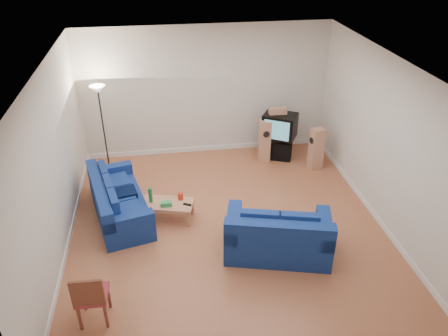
{
  "coord_description": "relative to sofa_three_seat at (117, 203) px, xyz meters",
  "views": [
    {
      "loc": [
        -1.11,
        -6.74,
        5.31
      ],
      "look_at": [
        0.0,
        0.4,
        1.1
      ],
      "focal_mm": 35.0,
      "sensor_mm": 36.0,
      "label": 1
    }
  ],
  "objects": [
    {
      "name": "room",
      "position": [
        2.12,
        -0.68,
        1.24
      ],
      "size": [
        6.01,
        6.51,
        3.21
      ],
      "color": "brown",
      "rests_on": "ground"
    },
    {
      "name": "sofa_three_seat",
      "position": [
        0.0,
        0.0,
        0.0
      ],
      "size": [
        1.4,
        2.3,
        0.83
      ],
      "rotation": [
        0.0,
        0.0,
        -1.33
      ],
      "color": "navy",
      "rests_on": "ground"
    },
    {
      "name": "sofa_loveseat",
      "position": [
        2.89,
        -1.59,
        0.04
      ],
      "size": [
        2.05,
        1.47,
        0.92
      ],
      "rotation": [
        0.0,
        0.0,
        -0.26
      ],
      "color": "navy",
      "rests_on": "ground"
    },
    {
      "name": "coffee_table",
      "position": [
        0.99,
        -0.23,
        0.01
      ],
      "size": [
        1.13,
        0.78,
        0.38
      ],
      "rotation": [
        0.0,
        0.0,
        -0.27
      ],
      "color": "tan",
      "rests_on": "ground"
    },
    {
      "name": "bottle",
      "position": [
        0.68,
        -0.14,
        0.22
      ],
      "size": [
        0.1,
        0.1,
        0.31
      ],
      "primitive_type": "cylinder",
      "rotation": [
        0.0,
        0.0,
        -0.47
      ],
      "color": "#197233",
      "rests_on": "coffee_table"
    },
    {
      "name": "tissue_box",
      "position": [
        0.97,
        -0.33,
        0.11
      ],
      "size": [
        0.22,
        0.12,
        0.09
      ],
      "primitive_type": "cube",
      "rotation": [
        0.0,
        0.0,
        0.01
      ],
      "color": "green",
      "rests_on": "coffee_table"
    },
    {
      "name": "red_canister",
      "position": [
        1.27,
        -0.15,
        0.14
      ],
      "size": [
        0.12,
        0.12,
        0.15
      ],
      "primitive_type": "cylinder",
      "rotation": [
        0.0,
        0.0,
        0.15
      ],
      "color": "red",
      "rests_on": "coffee_table"
    },
    {
      "name": "remote",
      "position": [
        1.38,
        -0.37,
        0.08
      ],
      "size": [
        0.17,
        0.12,
        0.02
      ],
      "primitive_type": "cube",
      "rotation": [
        0.0,
        0.0,
        -0.46
      ],
      "color": "black",
      "rests_on": "coffee_table"
    },
    {
      "name": "tv_stand",
      "position": [
        3.78,
        1.95,
        -0.06
      ],
      "size": [
        0.91,
        0.71,
        0.49
      ],
      "primitive_type": "cube",
      "rotation": [
        0.0,
        0.0,
        -0.38
      ],
      "color": "black",
      "rests_on": "ground"
    },
    {
      "name": "av_receiver",
      "position": [
        3.79,
        1.89,
        0.23
      ],
      "size": [
        0.4,
        0.33,
        0.09
      ],
      "primitive_type": "cube",
      "rotation": [
        0.0,
        0.0,
        -0.05
      ],
      "color": "black",
      "rests_on": "tv_stand"
    },
    {
      "name": "television",
      "position": [
        3.83,
        1.9,
        0.57
      ],
      "size": [
        0.95,
        0.88,
        0.59
      ],
      "rotation": [
        0.0,
        0.0,
        -0.53
      ],
      "color": "black",
      "rests_on": "av_receiver"
    },
    {
      "name": "centre_speaker",
      "position": [
        3.77,
        1.95,
        0.94
      ],
      "size": [
        0.43,
        0.19,
        0.15
      ],
      "primitive_type": "cube",
      "rotation": [
        0.0,
        0.0,
        -0.05
      ],
      "color": "tan",
      "rests_on": "television"
    },
    {
      "name": "speaker_left",
      "position": [
        3.45,
        1.82,
        0.23
      ],
      "size": [
        0.25,
        0.34,
        1.07
      ],
      "rotation": [
        0.0,
        0.0,
        -0.01
      ],
      "color": "tan",
      "rests_on": "ground"
    },
    {
      "name": "speaker_right",
      "position": [
        4.57,
        1.26,
        0.21
      ],
      "size": [
        0.36,
        0.3,
        1.03
      ],
      "rotation": [
        0.0,
        0.0,
        -1.34
      ],
      "color": "tan",
      "rests_on": "ground"
    },
    {
      "name": "floor_lamp",
      "position": [
        -0.33,
        2.02,
        1.41
      ],
      "size": [
        0.35,
        0.35,
        2.07
      ],
      "color": "black",
      "rests_on": "ground"
    },
    {
      "name": "dining_chair",
      "position": [
        -0.2,
        -2.66,
        0.23
      ],
      "size": [
        0.48,
        0.48,
        0.96
      ],
      "rotation": [
        0.0,
        0.0,
        -0.03
      ],
      "color": "brown",
      "rests_on": "ground"
    }
  ]
}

